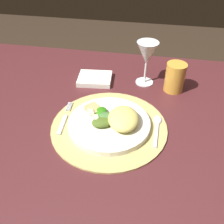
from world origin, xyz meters
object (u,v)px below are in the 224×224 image
Objects in this scene: fork at (64,119)px; spoon at (157,125)px; dining_table at (106,152)px; dinner_plate at (109,124)px; wine_glass at (147,55)px; napkin at (95,79)px; amber_tumbler at (175,77)px.

fork is 0.29m from spoon.
dining_table is 5.87× the size of dinner_plate.
napkin is at bearing -173.28° from wine_glass.
wine_glass is (0.23, 0.27, 0.11)m from fork.
fork is 0.37m from wine_glass.
amber_tumbler is at bearing 44.35° from dining_table.
fork is at bearing -99.05° from napkin.
spoon reaches higher than fork.
napkin is (-0.25, 0.22, 0.00)m from spoon.
napkin is at bearing 137.82° from spoon.
dining_table is 10.31× the size of spoon.
amber_tumbler is at bearing 51.49° from dinner_plate.
napkin reaches higher than spoon.
napkin reaches higher than fork.
dining_table is 0.29m from napkin.
amber_tumbler is at bearing 77.10° from spoon.
dinner_plate is at bearing -107.45° from wine_glass.
napkin is (0.04, 0.25, 0.00)m from fork.
spoon reaches higher than dining_table.
napkin is 0.77× the size of wine_glass.
wine_glass is at bearing 49.66° from fork.
spoon is at bearing -42.18° from napkin.
wine_glass is 1.55× the size of amber_tumbler.
napkin is at bearing 178.49° from amber_tumbler.
dinner_plate is 0.30m from wine_glass.
dinner_plate reaches higher than dining_table.
spoon is at bearing 4.59° from fork.
spoon is at bearing -3.53° from dining_table.
dinner_plate reaches higher than napkin.
amber_tumbler is (0.34, 0.24, 0.04)m from fork.
fork is 1.47× the size of amber_tumbler.
dinner_plate is at bearing -63.73° from dining_table.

